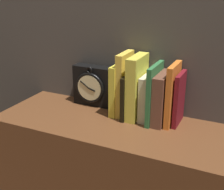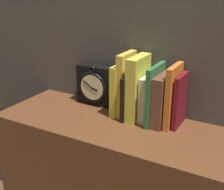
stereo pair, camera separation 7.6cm
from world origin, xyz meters
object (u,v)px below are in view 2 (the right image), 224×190
at_px(book_slot7_orange, 173,96).
at_px(book_slot1_yellow, 126,84).
at_px(clock, 96,85).
at_px(book_slot3_yellow, 138,88).
at_px(book_slot6_brown, 163,100).
at_px(book_slot4_cream, 149,98).
at_px(book_slot2_black, 130,96).
at_px(book_slot5_green, 155,95).
at_px(book_slot0_yellow, 120,89).
at_px(book_slot8_maroon, 180,101).

bearing_deg(book_slot7_orange, book_slot1_yellow, 178.50).
xyz_separation_m(clock, book_slot3_yellow, (0.22, -0.04, 0.04)).
relative_size(clock, book_slot6_brown, 0.93).
bearing_deg(book_slot4_cream, book_slot2_black, -172.04).
bearing_deg(book_slot5_green, book_slot7_orange, 7.48).
relative_size(book_slot1_yellow, book_slot3_yellow, 1.02).
distance_m(book_slot0_yellow, book_slot8_maroon, 0.25).
height_order(book_slot3_yellow, book_slot5_green, book_slot3_yellow).
distance_m(clock, book_slot4_cream, 0.26).
height_order(clock, book_slot3_yellow, book_slot3_yellow).
distance_m(book_slot4_cream, book_slot6_brown, 0.06).
bearing_deg(book_slot8_maroon, book_slot2_black, -175.53).
xyz_separation_m(book_slot4_cream, book_slot8_maroon, (0.12, 0.00, 0.01)).
xyz_separation_m(book_slot3_yellow, book_slot5_green, (0.07, -0.01, -0.01)).
bearing_deg(book_slot8_maroon, book_slot1_yellow, -179.01).
relative_size(book_slot5_green, book_slot7_orange, 0.97).
height_order(book_slot3_yellow, book_slot7_orange, book_slot3_yellow).
distance_m(book_slot0_yellow, book_slot6_brown, 0.19).
bearing_deg(book_slot7_orange, book_slot3_yellow, -178.63).
distance_m(book_slot4_cream, book_slot7_orange, 0.10).
xyz_separation_m(book_slot2_black, book_slot8_maroon, (0.20, 0.02, 0.01)).
bearing_deg(book_slot3_yellow, book_slot7_orange, 1.37).
bearing_deg(book_slot8_maroon, book_slot0_yellow, -178.65).
xyz_separation_m(book_slot4_cream, book_slot6_brown, (0.06, -0.01, 0.01)).
bearing_deg(clock, book_slot4_cream, -6.96).
bearing_deg(book_slot4_cream, clock, 173.04).
bearing_deg(book_slot1_yellow, book_slot8_maroon, 0.99).
height_order(book_slot7_orange, book_slot8_maroon, book_slot7_orange).
bearing_deg(book_slot5_green, book_slot2_black, 178.62).
relative_size(book_slot1_yellow, book_slot6_brown, 1.32).
bearing_deg(book_slot3_yellow, clock, 169.76).
distance_m(book_slot1_yellow, book_slot8_maroon, 0.22).
relative_size(book_slot3_yellow, book_slot7_orange, 1.07).
bearing_deg(book_slot3_yellow, book_slot5_green, -4.26).
relative_size(book_slot1_yellow, book_slot2_black, 1.44).
bearing_deg(book_slot1_yellow, book_slot3_yellow, -8.80).
bearing_deg(book_slot3_yellow, book_slot6_brown, -1.16).
distance_m(book_slot2_black, book_slot5_green, 0.11).
distance_m(clock, book_slot1_yellow, 0.17).
distance_m(clock, book_slot5_green, 0.30).
relative_size(clock, book_slot0_yellow, 0.87).
height_order(book_slot4_cream, book_slot7_orange, book_slot7_orange).
bearing_deg(book_slot4_cream, book_slot5_green, -23.12).
distance_m(book_slot4_cream, book_slot5_green, 0.04).
relative_size(book_slot0_yellow, book_slot6_brown, 1.07).
xyz_separation_m(book_slot3_yellow, book_slot6_brown, (0.11, -0.00, -0.03)).
xyz_separation_m(book_slot6_brown, book_slot8_maroon, (0.06, 0.01, 0.00)).
distance_m(book_slot3_yellow, book_slot8_maroon, 0.17).
distance_m(book_slot3_yellow, book_slot4_cream, 0.06).
relative_size(book_slot0_yellow, book_slot2_black, 1.17).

